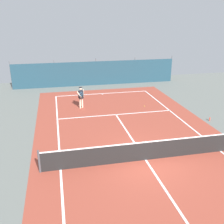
# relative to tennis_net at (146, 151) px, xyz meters

# --- Properties ---
(ground_plane) EXTENTS (36.00, 36.00, 0.00)m
(ground_plane) POSITION_rel_tennis_net_xyz_m (0.00, 0.00, -0.51)
(ground_plane) COLOR slate
(court_surface) EXTENTS (11.02, 26.60, 0.01)m
(court_surface) POSITION_rel_tennis_net_xyz_m (0.00, 0.00, -0.51)
(court_surface) COLOR brown
(court_surface) RESTS_ON ground
(tennis_net) EXTENTS (10.12, 0.10, 1.10)m
(tennis_net) POSITION_rel_tennis_net_xyz_m (0.00, 0.00, 0.00)
(tennis_net) COLOR black
(tennis_net) RESTS_ON ground
(back_fence) EXTENTS (16.30, 0.98, 2.70)m
(back_fence) POSITION_rel_tennis_net_xyz_m (-0.00, 15.64, 0.16)
(back_fence) COLOR #1E3D4C
(back_fence) RESTS_ON ground
(tennis_player) EXTENTS (0.56, 0.83, 1.64)m
(tennis_player) POSITION_rel_tennis_net_xyz_m (-2.25, 8.38, 0.45)
(tennis_player) COLOR beige
(tennis_player) RESTS_ON ground
(tennis_ball_near_player) EXTENTS (0.07, 0.07, 0.07)m
(tennis_ball_near_player) POSITION_rel_tennis_net_xyz_m (2.58, 7.67, -0.48)
(tennis_ball_near_player) COLOR #CCDB33
(tennis_ball_near_player) RESTS_ON ground
(water_bottle) EXTENTS (0.08, 0.08, 0.24)m
(water_bottle) POSITION_rel_tennis_net_xyz_m (5.91, 3.93, -0.39)
(water_bottle) COLOR #D84C38
(water_bottle) RESTS_ON ground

